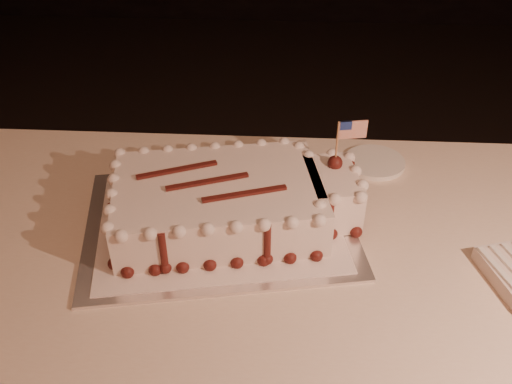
# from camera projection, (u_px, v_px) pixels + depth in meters

# --- Properties ---
(banquet_table) EXTENTS (2.40, 0.80, 0.75)m
(banquet_table) POSITION_uv_depth(u_px,v_px,m) (373.00, 350.00, 1.43)
(banquet_table) COLOR beige
(banquet_table) RESTS_ON ground
(cake_board) EXTENTS (0.64, 0.53, 0.01)m
(cake_board) POSITION_uv_depth(u_px,v_px,m) (219.00, 223.00, 1.24)
(cake_board) COLOR silver
(cake_board) RESTS_ON banquet_table
(doily) EXTENTS (0.57, 0.48, 0.00)m
(doily) POSITION_uv_depth(u_px,v_px,m) (219.00, 221.00, 1.24)
(doily) COLOR white
(doily) RESTS_ON cake_board
(sheet_cake) EXTENTS (0.56, 0.37, 0.22)m
(sheet_cake) POSITION_uv_depth(u_px,v_px,m) (233.00, 201.00, 1.21)
(sheet_cake) COLOR white
(sheet_cake) RESTS_ON doily
(side_plate) EXTENTS (0.15, 0.15, 0.01)m
(side_plate) POSITION_uv_depth(u_px,v_px,m) (374.00, 162.00, 1.43)
(side_plate) COLOR white
(side_plate) RESTS_ON banquet_table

